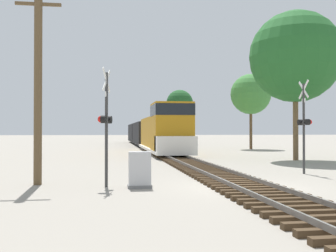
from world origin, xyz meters
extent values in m
plane|color=gray|center=(0.00, 0.00, 0.00)|extent=(400.00, 400.00, 0.00)
cube|color=#42301E|center=(0.00, -5.70, 0.08)|extent=(2.60, 0.22, 0.16)
cube|color=#42301E|center=(0.00, -5.10, 0.08)|extent=(2.60, 0.22, 0.16)
cube|color=#42301E|center=(0.00, -4.50, 0.08)|extent=(2.60, 0.22, 0.16)
cube|color=#42301E|center=(0.00, -3.90, 0.08)|extent=(2.60, 0.22, 0.16)
cube|color=#42301E|center=(0.00, -3.30, 0.08)|extent=(2.60, 0.22, 0.16)
cube|color=#42301E|center=(0.00, -2.70, 0.08)|extent=(2.60, 0.22, 0.16)
cube|color=#42301E|center=(0.00, -2.10, 0.08)|extent=(2.60, 0.22, 0.16)
cube|color=#42301E|center=(0.00, -1.50, 0.08)|extent=(2.60, 0.22, 0.16)
cube|color=#42301E|center=(0.00, -0.90, 0.08)|extent=(2.60, 0.22, 0.16)
cube|color=#42301E|center=(0.00, -0.30, 0.08)|extent=(2.60, 0.22, 0.16)
cube|color=#42301E|center=(0.00, 0.30, 0.08)|extent=(2.60, 0.22, 0.16)
cube|color=#42301E|center=(0.00, 0.90, 0.08)|extent=(2.60, 0.22, 0.16)
cube|color=#42301E|center=(0.00, 1.50, 0.08)|extent=(2.60, 0.22, 0.16)
cube|color=#42301E|center=(0.00, 2.10, 0.08)|extent=(2.60, 0.22, 0.16)
cube|color=#42301E|center=(0.00, 2.70, 0.08)|extent=(2.60, 0.22, 0.16)
cube|color=#42301E|center=(0.00, 3.30, 0.08)|extent=(2.60, 0.22, 0.16)
cube|color=#42301E|center=(0.00, 3.90, 0.08)|extent=(2.60, 0.22, 0.16)
cube|color=#42301E|center=(0.00, 4.50, 0.08)|extent=(2.60, 0.22, 0.16)
cube|color=#42301E|center=(0.00, 5.10, 0.08)|extent=(2.60, 0.22, 0.16)
cube|color=#42301E|center=(0.00, 5.70, 0.08)|extent=(2.60, 0.22, 0.16)
cube|color=#42301E|center=(0.00, 6.30, 0.08)|extent=(2.60, 0.22, 0.16)
cube|color=#42301E|center=(0.00, 6.90, 0.08)|extent=(2.60, 0.22, 0.16)
cube|color=#42301E|center=(0.00, 7.50, 0.08)|extent=(2.60, 0.22, 0.16)
cube|color=#42301E|center=(0.00, 8.10, 0.08)|extent=(2.60, 0.22, 0.16)
cube|color=#42301E|center=(0.00, 8.70, 0.08)|extent=(2.60, 0.22, 0.16)
cube|color=#42301E|center=(0.00, 9.30, 0.08)|extent=(2.60, 0.22, 0.16)
cube|color=#42301E|center=(0.00, 9.90, 0.08)|extent=(2.60, 0.22, 0.16)
cube|color=#42301E|center=(0.00, 10.50, 0.08)|extent=(2.60, 0.22, 0.16)
cube|color=#42301E|center=(0.00, 11.10, 0.08)|extent=(2.60, 0.22, 0.16)
cube|color=#42301E|center=(0.00, 11.70, 0.08)|extent=(2.60, 0.22, 0.16)
cube|color=#42301E|center=(0.00, 12.30, 0.08)|extent=(2.60, 0.22, 0.16)
cube|color=#42301E|center=(0.00, 12.90, 0.08)|extent=(2.60, 0.22, 0.16)
cube|color=#42301E|center=(0.00, 13.50, 0.08)|extent=(2.60, 0.22, 0.16)
cube|color=#42301E|center=(0.00, 14.10, 0.08)|extent=(2.60, 0.22, 0.16)
cube|color=#42301E|center=(0.00, 14.70, 0.08)|extent=(2.60, 0.22, 0.16)
cube|color=#42301E|center=(0.00, 15.30, 0.08)|extent=(2.60, 0.22, 0.16)
cube|color=#42301E|center=(0.00, 15.90, 0.08)|extent=(2.60, 0.22, 0.16)
cube|color=#42301E|center=(0.00, 16.50, 0.08)|extent=(2.60, 0.22, 0.16)
cube|color=#42301E|center=(0.00, 17.10, 0.08)|extent=(2.60, 0.22, 0.16)
cube|color=#42301E|center=(0.00, 17.70, 0.08)|extent=(2.60, 0.22, 0.16)
cube|color=#42301E|center=(0.00, 18.30, 0.08)|extent=(2.60, 0.22, 0.16)
cube|color=#42301E|center=(0.00, 18.90, 0.08)|extent=(2.60, 0.22, 0.16)
cube|color=#42301E|center=(0.00, 19.50, 0.08)|extent=(2.60, 0.22, 0.16)
cube|color=slate|center=(-0.72, 0.00, 0.23)|extent=(0.07, 160.00, 0.15)
cube|color=slate|center=(0.72, 0.00, 0.23)|extent=(0.07, 160.00, 0.15)
cube|color=#B77A14|center=(0.00, 26.72, 1.93)|extent=(2.63, 13.06, 3.24)
cube|color=#B77A14|center=(0.00, 17.57, 2.39)|extent=(3.09, 4.11, 4.15)
cube|color=black|center=(0.00, 17.57, 3.86)|extent=(3.12, 4.15, 0.91)
cube|color=white|center=(0.00, 15.52, 1.04)|extent=(3.09, 1.87, 1.45)
cube|color=white|center=(0.00, 23.92, 0.43)|extent=(3.15, 18.29, 0.24)
cube|color=black|center=(0.00, 17.85, 0.50)|extent=(1.58, 2.20, 1.00)
cube|color=black|center=(0.00, 29.98, 0.50)|extent=(1.58, 2.20, 1.00)
cube|color=black|center=(0.00, 41.80, 1.84)|extent=(2.94, 14.17, 3.07)
cube|color=black|center=(0.00, 37.20, 0.45)|extent=(1.58, 2.20, 0.90)
cube|color=black|center=(0.00, 46.41, 0.45)|extent=(1.58, 2.20, 0.90)
cube|color=black|center=(0.00, 57.44, 1.84)|extent=(2.94, 14.17, 3.07)
cube|color=black|center=(0.00, 52.84, 0.45)|extent=(1.58, 2.20, 0.90)
cube|color=black|center=(0.00, 62.05, 0.45)|extent=(1.58, 2.20, 0.90)
cylinder|color=#333333|center=(-5.14, 0.95, 2.21)|extent=(0.12, 0.12, 4.42)
cube|color=white|center=(-5.14, 0.95, 4.12)|extent=(0.30, 0.89, 0.93)
cube|color=white|center=(-5.14, 0.95, 4.12)|extent=(0.30, 0.89, 0.93)
cube|color=black|center=(-5.14, 0.95, 2.60)|extent=(0.31, 0.84, 0.06)
cylinder|color=black|center=(-5.04, 1.28, 2.60)|extent=(0.26, 0.34, 0.30)
sphere|color=red|center=(-5.13, 1.31, 2.60)|extent=(0.26, 0.26, 0.26)
cylinder|color=black|center=(-5.24, 0.61, 2.60)|extent=(0.26, 0.34, 0.30)
sphere|color=red|center=(-5.34, 0.64, 2.60)|extent=(0.26, 0.26, 0.26)
cube|color=white|center=(-5.14, 0.95, 3.57)|extent=(0.12, 0.31, 0.20)
cylinder|color=#333333|center=(4.67, 4.18, 2.28)|extent=(0.12, 0.12, 4.55)
cube|color=white|center=(4.67, 4.18, 4.25)|extent=(0.08, 0.93, 0.93)
cube|color=white|center=(4.67, 4.18, 4.25)|extent=(0.08, 0.93, 0.93)
cube|color=black|center=(4.67, 4.18, 2.60)|extent=(0.11, 0.86, 0.06)
cylinder|color=black|center=(4.68, 3.83, 2.60)|extent=(0.20, 0.31, 0.30)
sphere|color=red|center=(4.78, 3.84, 2.60)|extent=(0.26, 0.26, 0.26)
cylinder|color=black|center=(4.65, 4.53, 2.60)|extent=(0.20, 0.31, 0.30)
sphere|color=red|center=(4.75, 4.54, 2.60)|extent=(0.26, 0.26, 0.26)
cube|color=white|center=(4.67, 4.18, 3.70)|extent=(0.05, 0.32, 0.20)
cube|color=slate|center=(-3.89, 0.50, 0.06)|extent=(0.91, 0.58, 0.12)
cube|color=#BCBCBF|center=(-3.89, 0.50, 0.75)|extent=(0.83, 0.53, 1.25)
cylinder|color=brown|center=(-7.87, 1.95, 3.94)|extent=(0.32, 0.32, 7.88)
cube|color=brown|center=(-7.87, 1.95, 7.28)|extent=(1.80, 0.12, 0.12)
cylinder|color=brown|center=(8.59, 12.97, 2.82)|extent=(0.39, 0.39, 5.65)
sphere|color=#236028|center=(8.59, 12.97, 7.68)|extent=(6.76, 6.76, 6.76)
cylinder|color=brown|center=(11.65, 30.59, 2.57)|extent=(0.34, 0.34, 5.14)
sphere|color=#3D7F38|center=(11.65, 30.59, 6.58)|extent=(4.83, 4.83, 4.83)
cylinder|color=#473521|center=(6.79, 51.92, 2.78)|extent=(0.34, 0.34, 5.56)
sphere|color=#1E5123|center=(6.79, 51.92, 6.94)|extent=(4.60, 4.60, 4.60)
camera|label=1|loc=(-4.99, -14.39, 2.15)|focal=42.00mm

